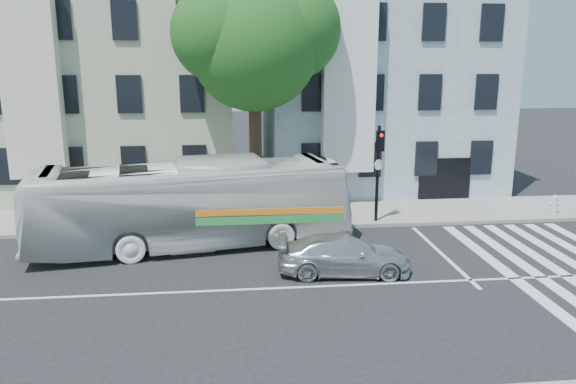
{
  "coord_description": "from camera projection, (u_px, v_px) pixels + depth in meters",
  "views": [
    {
      "loc": [
        -1.12,
        -16.25,
        7.0
      ],
      "look_at": [
        0.86,
        2.84,
        2.4
      ],
      "focal_mm": 35.0,
      "sensor_mm": 36.0,
      "label": 1
    }
  ],
  "objects": [
    {
      "name": "ground",
      "position": [
        270.0,
        289.0,
        17.46
      ],
      "size": [
        120.0,
        120.0,
        0.0
      ],
      "primitive_type": "plane",
      "color": "black",
      "rests_on": "ground"
    },
    {
      "name": "sidewalk_far",
      "position": [
        257.0,
        216.0,
        25.18
      ],
      "size": [
        80.0,
        4.0,
        0.15
      ],
      "primitive_type": "cube",
      "color": "gray",
      "rests_on": "ground"
    },
    {
      "name": "building_left",
      "position": [
        118.0,
        87.0,
        29.98
      ],
      "size": [
        12.0,
        10.0,
        11.0
      ],
      "primitive_type": "cube",
      "color": "#A7B094",
      "rests_on": "ground"
    },
    {
      "name": "building_right",
      "position": [
        374.0,
        85.0,
        31.39
      ],
      "size": [
        12.0,
        10.0,
        11.0
      ],
      "primitive_type": "cube",
      "color": "#8997A3",
      "rests_on": "ground"
    },
    {
      "name": "street_tree",
      "position": [
        255.0,
        38.0,
        24.09
      ],
      "size": [
        7.3,
        5.9,
        11.1
      ],
      "color": "#2D2116",
      "rests_on": "ground"
    },
    {
      "name": "bus",
      "position": [
        192.0,
        204.0,
        21.02
      ],
      "size": [
        4.76,
        12.19,
        3.31
      ],
      "primitive_type": "imported",
      "rotation": [
        0.0,
        0.0,
        1.74
      ],
      "color": "silver",
      "rests_on": "ground"
    },
    {
      "name": "sedan",
      "position": [
        344.0,
        255.0,
        18.59
      ],
      "size": [
        2.16,
        4.54,
        1.28
      ],
      "primitive_type": "imported",
      "rotation": [
        0.0,
        0.0,
        1.48
      ],
      "color": "silver",
      "rests_on": "ground"
    },
    {
      "name": "hedge",
      "position": [
        156.0,
        218.0,
        23.34
      ],
      "size": [
        8.3,
        3.62,
        0.7
      ],
      "primitive_type": null,
      "rotation": [
        0.0,
        0.0,
        0.34
      ],
      "color": "#346520",
      "rests_on": "sidewalk_far"
    },
    {
      "name": "traffic_signal",
      "position": [
        379.0,
        162.0,
        23.52
      ],
      "size": [
        0.42,
        0.53,
        4.26
      ],
      "rotation": [
        0.0,
        0.0,
        0.41
      ],
      "color": "black",
      "rests_on": "ground"
    },
    {
      "name": "fire_hydrant",
      "position": [
        554.0,
        204.0,
        25.3
      ],
      "size": [
        0.48,
        0.29,
        0.84
      ],
      "rotation": [
        0.0,
        0.0,
        -0.3
      ],
      "color": "beige",
      "rests_on": "sidewalk_far"
    }
  ]
}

